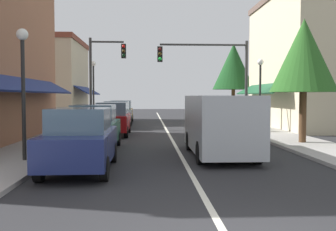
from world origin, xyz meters
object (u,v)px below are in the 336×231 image
parked_car_nearest_left (81,140)px  street_lamp_left_far (93,82)px  tree_right_far (233,67)px  parked_car_second_left (94,128)px  street_lamp_right_mid (260,82)px  street_lamp_left_near (23,71)px  parked_car_far_left (117,115)px  van_in_lane (220,123)px  tree_right_near (304,56)px  traffic_signal_left_corner (102,70)px  traffic_signal_mast_arm (215,69)px  parked_car_third_left (113,119)px  parked_car_distant_left (121,112)px

parked_car_nearest_left → street_lamp_left_far: bearing=96.2°
parked_car_nearest_left → tree_right_far: tree_right_far is taller
parked_car_second_left → tree_right_far: tree_right_far is taller
street_lamp_right_mid → tree_right_far: size_ratio=0.65×
street_lamp_right_mid → street_lamp_left_near: bearing=-137.5°
parked_car_second_left → street_lamp_left_near: 3.91m
parked_car_far_left → van_in_lane: van_in_lane is taller
parked_car_second_left → tree_right_near: (8.71, 1.16, 2.93)m
parked_car_second_left → street_lamp_right_mid: (8.43, 6.47, 2.01)m
traffic_signal_left_corner → tree_right_near: 12.81m
street_lamp_left_far → tree_right_near: bearing=-49.0°
van_in_lane → traffic_signal_mast_arm: (1.51, 9.62, 2.60)m
parked_car_second_left → traffic_signal_mast_arm: traffic_signal_mast_arm is taller
parked_car_nearest_left → traffic_signal_mast_arm: size_ratio=0.75×
tree_right_near → tree_right_far: 15.90m
parked_car_far_left → traffic_signal_mast_arm: (6.05, -2.69, 2.87)m
parked_car_far_left → street_lamp_left_near: street_lamp_left_near is taller
parked_car_third_left → parked_car_far_left: size_ratio=1.00×
traffic_signal_mast_arm → street_lamp_left_near: traffic_signal_mast_arm is taller
parked_car_second_left → parked_car_distant_left: size_ratio=1.00×
traffic_signal_left_corner → parked_car_distant_left: bearing=81.5°
parked_car_nearest_left → traffic_signal_mast_arm: bearing=63.4°
parked_car_second_left → street_lamp_right_mid: 10.82m
parked_car_second_left → tree_right_near: tree_right_near is taller
van_in_lane → street_lamp_left_far: (-6.47, 15.03, 2.00)m
street_lamp_left_near → tree_right_far: size_ratio=0.64×
street_lamp_left_far → tree_right_far: bearing=18.2°
street_lamp_left_near → traffic_signal_mast_arm: bearing=54.0°
parked_car_distant_left → street_lamp_left_far: size_ratio=0.89×
parked_car_nearest_left → parked_car_far_left: same height
tree_right_far → street_lamp_left_near: bearing=-119.0°
traffic_signal_mast_arm → street_lamp_left_far: traffic_signal_mast_arm is taller
street_lamp_left_near → street_lamp_left_far: bearing=90.5°
tree_right_near → parked_car_far_left: bearing=132.5°
parked_car_second_left → traffic_signal_left_corner: bearing=95.2°
parked_car_third_left → street_lamp_right_mid: street_lamp_right_mid is taller
van_in_lane → parked_car_distant_left: bearing=105.2°
tree_right_far → street_lamp_left_far: bearing=-161.8°
street_lamp_left_near → traffic_signal_left_corner: bearing=85.8°
traffic_signal_mast_arm → street_lamp_right_mid: size_ratio=1.30×
parked_car_third_left → tree_right_near: bearing=-27.9°
van_in_lane → tree_right_far: tree_right_far is taller
parked_car_far_left → street_lamp_right_mid: 9.58m
traffic_signal_mast_arm → street_lamp_left_near: 13.39m
parked_car_distant_left → tree_right_far: 10.17m
parked_car_distant_left → tree_right_near: size_ratio=0.76×
parked_car_distant_left → tree_right_near: (8.74, -14.10, 2.93)m
tree_right_far → parked_car_distant_left: bearing=-169.2°
parked_car_far_left → tree_right_far: tree_right_far is taller
parked_car_distant_left → street_lamp_right_mid: size_ratio=0.98×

